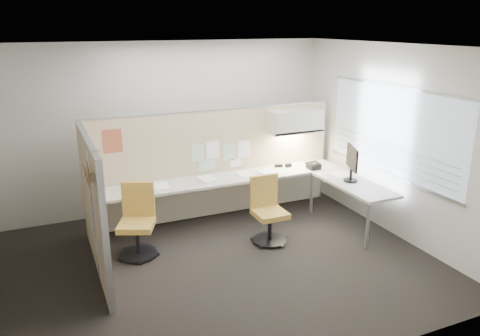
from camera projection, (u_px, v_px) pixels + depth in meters
name	position (u px, v px, depth m)	size (l,w,h in m)	color
floor	(220.00, 263.00, 6.25)	(5.50, 4.50, 0.01)	black
ceiling	(217.00, 46.00, 5.42)	(5.50, 4.50, 0.01)	white
wall_back	(170.00, 127.00, 7.80)	(5.50, 0.02, 2.80)	beige
wall_front	(316.00, 233.00, 3.87)	(5.50, 0.02, 2.80)	beige
wall_right	(393.00, 141.00, 6.89)	(0.02, 4.50, 2.80)	beige
window_pane	(392.00, 131.00, 6.83)	(0.01, 2.80, 1.30)	#919EA9
partition_back	(215.00, 164.00, 7.60)	(4.10, 0.06, 1.75)	#CFB88F
partition_left	(93.00, 206.00, 5.85)	(0.06, 2.20, 1.75)	#CFB88F
desk	(248.00, 185.00, 7.41)	(4.00, 2.07, 0.73)	beige
overhead_bin	(295.00, 121.00, 7.75)	(0.90, 0.36, 0.38)	beige
task_light_strip	(295.00, 133.00, 7.81)	(0.60, 0.06, 0.02)	#FFEABF
pinned_papers	(220.00, 154.00, 7.56)	(1.01, 0.00, 0.47)	#8CBF8C
poster	(112.00, 141.00, 6.80)	(0.28, 0.00, 0.35)	#FE5820
chair_left	(138.00, 223.00, 6.36)	(0.60, 0.62, 0.99)	black
chair_right	(268.00, 212.00, 6.77)	(0.50, 0.50, 0.95)	black
monitor	(352.00, 162.00, 7.11)	(0.21, 0.49, 0.54)	black
phone	(313.00, 166.00, 7.80)	(0.22, 0.21, 0.12)	black
stapler	(279.00, 166.00, 7.90)	(0.14, 0.04, 0.05)	black
tape_dispenser	(288.00, 165.00, 7.90)	(0.10, 0.06, 0.06)	black
coat_hook	(89.00, 185.00, 4.99)	(0.18, 0.49, 1.45)	silver
paper_stack_0	(138.00, 188.00, 6.84)	(0.23, 0.30, 0.04)	white
paper_stack_1	(161.00, 186.00, 6.95)	(0.23, 0.30, 0.02)	white
paper_stack_2	(207.00, 180.00, 7.21)	(0.23, 0.30, 0.05)	white
paper_stack_3	(244.00, 174.00, 7.51)	(0.23, 0.30, 0.01)	white
paper_stack_4	(268.00, 172.00, 7.60)	(0.23, 0.30, 0.02)	white
paper_stack_5	(339.00, 175.00, 7.50)	(0.23, 0.30, 0.02)	white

